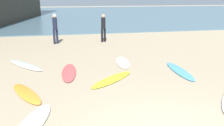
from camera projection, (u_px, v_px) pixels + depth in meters
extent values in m
cube|color=slate|center=(75.00, 14.00, 37.53)|extent=(120.00, 40.00, 0.08)
ellipsoid|color=yellow|center=(112.00, 79.00, 8.72)|extent=(2.02, 1.90, 0.07)
ellipsoid|color=orange|center=(27.00, 93.00, 7.47)|extent=(1.33, 2.03, 0.08)
ellipsoid|color=#D15151|center=(69.00, 72.00, 9.51)|extent=(0.69, 2.38, 0.08)
ellipsoid|color=silver|center=(25.00, 65.00, 10.43)|extent=(1.92, 2.29, 0.08)
ellipsoid|color=#52A1E2|center=(180.00, 71.00, 9.68)|extent=(0.64, 2.48, 0.07)
ellipsoid|color=silver|center=(32.00, 123.00, 5.74)|extent=(1.13, 2.12, 0.08)
ellipsoid|color=#F5EBC7|center=(123.00, 62.00, 10.92)|extent=(0.84, 2.07, 0.06)
cylinder|color=#191E33|center=(54.00, 37.00, 14.98)|extent=(0.14, 0.14, 0.88)
cylinder|color=#191E33|center=(57.00, 37.00, 15.11)|extent=(0.14, 0.14, 0.88)
cylinder|color=#191E33|center=(55.00, 24.00, 14.82)|extent=(0.38, 0.38, 0.74)
sphere|color=beige|center=(54.00, 16.00, 14.69)|extent=(0.24, 0.24, 0.24)
cylinder|color=black|center=(105.00, 35.00, 15.69)|extent=(0.14, 0.14, 0.85)
cylinder|color=black|center=(102.00, 36.00, 15.60)|extent=(0.14, 0.14, 0.85)
cylinder|color=black|center=(103.00, 23.00, 15.43)|extent=(0.35, 0.35, 0.71)
sphere|color=tan|center=(103.00, 16.00, 15.30)|extent=(0.23, 0.23, 0.23)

